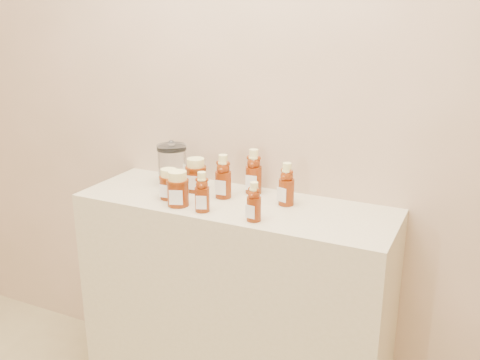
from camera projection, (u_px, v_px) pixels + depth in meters
The scene contains 11 objects.
wall_back at pixel (257, 74), 2.02m from camera, with size 3.50×0.02×2.70m, color tan.
display_table at pixel (234, 308), 2.13m from camera, with size 1.20×0.40×0.90m, color #C0B58D.
bear_bottle_back_left at pixel (223, 174), 2.01m from camera, with size 0.06×0.06×0.19m, color #621F07, non-canonical shape.
bear_bottle_back_mid at pixel (254, 169), 2.06m from camera, with size 0.07×0.07×0.20m, color #621F07, non-canonical shape.
bear_bottle_back_right at pixel (287, 181), 1.93m from camera, with size 0.06×0.06×0.18m, color #621F07, non-canonical shape.
bear_bottle_front_left at pixel (202, 189), 1.87m from camera, with size 0.06×0.06×0.16m, color #621F07, non-canonical shape.
bear_bottle_front_right at pixel (254, 199), 1.79m from camera, with size 0.05×0.05×0.15m, color #621F07, non-canonical shape.
honey_jar_left at pixel (169, 184), 2.01m from camera, with size 0.07×0.07×0.12m, color #621F07, non-canonical shape.
honey_jar_back at pixel (196, 175), 2.09m from camera, with size 0.08×0.08×0.13m, color #621F07, non-canonical shape.
honey_jar_front at pixel (178, 188), 1.93m from camera, with size 0.08×0.08×0.13m, color #621F07, non-canonical shape.
glass_canister at pixel (172, 164), 2.14m from camera, with size 0.12×0.12×0.18m, color white, non-canonical shape.
Camera 1 is at (0.83, -0.12, 1.59)m, focal length 40.00 mm.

